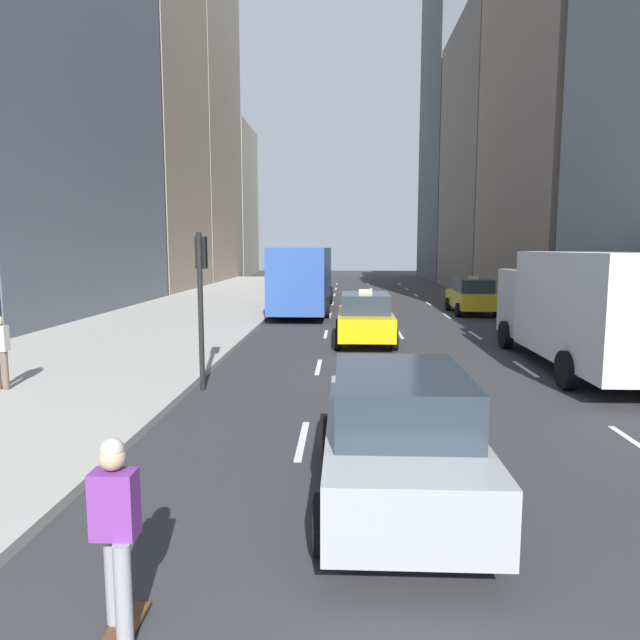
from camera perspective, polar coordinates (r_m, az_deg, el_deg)
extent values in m
cube|color=#ADAAA3|center=(29.49, -12.27, 0.89)|extent=(8.00, 66.00, 0.15)
cube|color=white|center=(9.91, -1.79, -11.92)|extent=(0.12, 2.00, 0.01)
cube|color=white|center=(15.69, -0.15, -4.72)|extent=(0.12, 2.00, 0.01)
cube|color=white|center=(21.59, 0.59, -1.41)|extent=(0.12, 2.00, 0.01)
cube|color=white|center=(27.54, 1.01, 0.47)|extent=(0.12, 2.00, 0.01)
cube|color=white|center=(33.50, 1.28, 1.68)|extent=(0.12, 2.00, 0.01)
cube|color=white|center=(39.48, 1.46, 2.53)|extent=(0.12, 2.00, 0.01)
cube|color=white|center=(45.46, 1.60, 3.15)|extent=(0.12, 2.00, 0.01)
cube|color=white|center=(51.44, 1.71, 3.63)|extent=(0.12, 2.00, 0.01)
cube|color=white|center=(10.11, 14.61, -11.78)|extent=(0.12, 2.00, 0.01)
cube|color=white|center=(15.82, 10.07, -4.74)|extent=(0.12, 2.00, 0.01)
cube|color=white|center=(21.68, 8.00, -1.45)|extent=(0.12, 2.00, 0.01)
cube|color=white|center=(27.61, 6.82, 0.43)|extent=(0.12, 2.00, 0.01)
cube|color=white|center=(33.56, 6.06, 1.65)|extent=(0.12, 2.00, 0.01)
cube|color=white|center=(39.53, 5.53, 2.50)|extent=(0.12, 2.00, 0.01)
cube|color=white|center=(45.50, 5.14, 3.13)|extent=(0.12, 2.00, 0.01)
cube|color=white|center=(51.48, 4.83, 3.61)|extent=(0.12, 2.00, 0.01)
cube|color=white|center=(11.03, 29.24, -10.86)|extent=(0.12, 2.00, 0.01)
cube|color=white|center=(16.42, 19.83, -4.61)|extent=(0.12, 2.00, 0.01)
cube|color=white|center=(22.13, 15.24, -1.46)|extent=(0.12, 2.00, 0.01)
cube|color=white|center=(27.96, 12.56, 0.40)|extent=(0.12, 2.00, 0.01)
cube|color=white|center=(33.85, 10.80, 1.61)|extent=(0.12, 2.00, 0.01)
cube|color=white|center=(39.77, 9.56, 2.46)|extent=(0.12, 2.00, 0.01)
cube|color=white|center=(45.71, 8.65, 3.09)|extent=(0.12, 2.00, 0.01)
cube|color=white|center=(51.67, 7.94, 3.58)|extent=(0.12, 2.00, 0.01)
cube|color=slate|center=(32.49, -26.41, 23.05)|extent=(6.00, 17.95, 25.00)
cube|color=gray|center=(47.87, -16.96, 25.37)|extent=(6.00, 12.17, 36.76)
cube|color=gray|center=(59.87, -12.22, 18.56)|extent=(6.00, 14.73, 30.32)
cube|color=#A89E89|center=(72.04, -9.32, 11.65)|extent=(6.00, 11.43, 17.80)
cube|color=gray|center=(34.96, 23.77, 24.26)|extent=(6.00, 13.87, 27.65)
cube|color=slate|center=(47.74, 17.02, 15.30)|extent=(6.00, 14.64, 20.39)
cube|color=#4C515B|center=(63.22, 13.63, 18.40)|extent=(6.00, 14.61, 31.37)
cube|color=yellow|center=(29.29, 14.90, 2.02)|extent=(1.80, 4.40, 0.76)
cube|color=#28333D|center=(28.98, 15.06, 3.35)|extent=(1.58, 2.29, 0.64)
cube|color=#F2E599|center=(28.96, 15.08, 4.12)|extent=(0.44, 0.20, 0.14)
cylinder|color=black|center=(30.48, 12.68, 1.56)|extent=(0.22, 0.66, 0.66)
cylinder|color=black|center=(30.85, 15.97, 1.53)|extent=(0.22, 0.66, 0.66)
cylinder|color=black|center=(27.82, 13.66, 1.00)|extent=(0.22, 0.66, 0.66)
cylinder|color=black|center=(28.22, 17.25, 0.97)|extent=(0.22, 0.66, 0.66)
cube|color=yellow|center=(19.57, 4.50, -0.26)|extent=(1.80, 4.40, 0.76)
cube|color=#28333D|center=(19.23, 4.55, 1.71)|extent=(1.58, 2.29, 0.64)
cube|color=#F2E599|center=(19.19, 4.56, 2.87)|extent=(0.44, 0.20, 0.14)
cylinder|color=black|center=(20.96, 1.90, -0.79)|extent=(0.22, 0.66, 0.66)
cylinder|color=black|center=(21.02, 6.81, -0.81)|extent=(0.22, 0.66, 0.66)
cylinder|color=black|center=(18.26, 1.81, -1.98)|extent=(0.22, 0.66, 0.66)
cylinder|color=black|center=(18.33, 7.45, -2.01)|extent=(0.22, 0.66, 0.66)
cube|color=#9EA0A5|center=(7.62, 7.72, -12.28)|extent=(1.80, 4.52, 0.78)
cube|color=#28333D|center=(7.15, 8.02, -7.62)|extent=(1.58, 2.35, 0.64)
cylinder|color=black|center=(9.04, 1.05, -11.66)|extent=(0.22, 0.66, 0.66)
cylinder|color=black|center=(9.18, 12.59, -11.55)|extent=(0.22, 0.66, 0.66)
cylinder|color=black|center=(6.46, 0.38, -19.75)|extent=(0.22, 0.66, 0.66)
cylinder|color=black|center=(6.65, 17.04, -19.26)|extent=(0.22, 0.66, 0.66)
cube|color=#2D519E|center=(29.64, -1.59, 4.43)|extent=(2.50, 11.60, 2.90)
cube|color=#28333D|center=(35.36, -0.93, 5.46)|extent=(2.30, 0.12, 1.40)
cube|color=#28333D|center=(29.73, -3.93, 5.10)|extent=(0.08, 9.86, 1.10)
cube|color=yellow|center=(35.34, -0.93, 6.91)|extent=(1.50, 0.10, 0.36)
cylinder|color=black|center=(33.41, -3.28, 2.51)|extent=(0.30, 1.00, 1.00)
cylinder|color=black|center=(33.25, 1.01, 2.49)|extent=(0.30, 1.00, 1.00)
cylinder|color=black|center=(26.69, -4.75, 1.30)|extent=(0.30, 1.00, 1.00)
cylinder|color=black|center=(26.50, 0.63, 1.28)|extent=(0.30, 1.00, 1.00)
cube|color=silver|center=(19.66, 21.16, 1.63)|extent=(2.10, 2.40, 2.10)
cube|color=#28333D|center=(20.72, 20.19, 2.77)|extent=(1.90, 0.10, 0.90)
cube|color=white|center=(15.73, 26.07, 1.18)|extent=(2.30, 6.00, 2.70)
cylinder|color=black|center=(19.47, 18.09, -1.41)|extent=(0.28, 0.90, 0.90)
cylinder|color=black|center=(20.14, 23.85, -1.39)|extent=(0.28, 0.90, 0.90)
cylinder|color=black|center=(14.39, 23.45, -4.62)|extent=(0.28, 0.90, 0.90)
cube|color=brown|center=(5.71, -19.32, -27.41)|extent=(0.24, 0.80, 0.03)
cylinder|color=black|center=(5.94, -18.20, -26.16)|extent=(0.18, 0.05, 0.05)
cylinder|color=gray|center=(5.60, -19.96, -22.91)|extent=(0.14, 0.14, 0.84)
cylinder|color=gray|center=(5.35, -19.07, -24.42)|extent=(0.14, 0.14, 0.84)
cube|color=#72338C|center=(5.16, -19.87, -16.94)|extent=(0.36, 0.22, 0.56)
sphere|color=tan|center=(5.01, -20.08, -12.75)|extent=(0.22, 0.22, 0.22)
sphere|color=#B2AD9E|center=(4.99, -20.11, -12.11)|extent=(0.20, 0.20, 0.20)
cylinder|color=brown|center=(14.36, -28.96, -4.43)|extent=(0.14, 0.14, 0.86)
cylinder|color=black|center=(13.18, -11.84, 0.74)|extent=(0.12, 0.12, 3.60)
cube|color=black|center=(13.27, -11.80, 6.62)|extent=(0.24, 0.20, 0.72)
sphere|color=red|center=(13.38, -11.71, 7.61)|extent=(0.14, 0.14, 0.14)
sphere|color=#4C3F14|center=(13.38, -11.68, 6.63)|extent=(0.14, 0.14, 0.14)
sphere|color=#198C2D|center=(13.39, -11.66, 5.65)|extent=(0.14, 0.14, 0.14)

